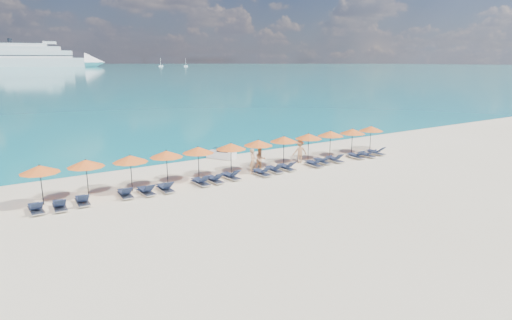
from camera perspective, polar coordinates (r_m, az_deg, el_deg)
ground at (r=26.58m, az=3.55°, el=-3.75°), size 1400.00×1400.00×0.00m
cruise_ship at (r=588.46m, az=-26.48°, el=12.05°), size 142.26×59.06×39.35m
sailboat_near at (r=572.00m, az=-9.36°, el=12.30°), size 5.47×1.82×10.03m
sailboat_far at (r=579.67m, az=-12.58°, el=12.18°), size 5.93×1.98×10.87m
jetski at (r=34.48m, az=-4.61°, el=0.76°), size 1.92×2.49×0.84m
beachgoer_a at (r=29.69m, az=-0.43°, el=-0.16°), size 0.76×0.73×1.76m
beachgoer_b at (r=30.38m, az=0.59°, el=0.05°), size 0.87×0.59×1.67m
beachgoer_c at (r=33.05m, az=5.86°, el=1.14°), size 1.25×0.85×1.77m
umbrella_0 at (r=25.74m, az=-26.89°, el=-1.09°), size 2.10×2.10×2.28m
umbrella_1 at (r=26.11m, az=-21.75°, el=-0.41°), size 2.10×2.10×2.28m
umbrella_2 at (r=26.45m, az=-16.42°, el=0.16°), size 2.10×2.10×2.28m
umbrella_3 at (r=27.26m, az=-11.86°, el=0.80°), size 2.10×2.10×2.28m
umbrella_4 at (r=28.13m, az=-7.73°, el=1.34°), size 2.10×2.10×2.28m
umbrella_5 at (r=29.12m, az=-3.36°, el=1.84°), size 2.10×2.10×2.28m
umbrella_6 at (r=30.31m, az=0.30°, el=2.31°), size 2.10×2.10×2.28m
umbrella_7 at (r=31.81m, az=3.74°, el=2.80°), size 2.10×2.10×2.28m
umbrella_8 at (r=33.21m, az=7.03°, el=3.17°), size 2.10×2.10×2.28m
umbrella_9 at (r=34.69m, az=9.91°, el=3.50°), size 2.10×2.10×2.28m
umbrella_10 at (r=36.16m, az=12.75°, el=3.76°), size 2.10×2.10×2.28m
umbrella_11 at (r=38.00m, az=15.10°, el=4.07°), size 2.10×2.10×2.28m
lounger_0 at (r=25.05m, az=-27.29°, el=-5.74°), size 0.69×1.72×0.66m
lounger_1 at (r=25.00m, az=-24.72°, el=-5.51°), size 0.71×1.73×0.66m
lounger_2 at (r=25.36m, az=-22.14°, el=-5.01°), size 0.71×1.73×0.66m
lounger_3 at (r=25.85m, az=-17.04°, el=-4.26°), size 0.71×1.73×0.66m
lounger_4 at (r=26.02m, az=-14.44°, el=-3.98°), size 0.72×1.73×0.66m
lounger_5 at (r=26.37m, az=-12.00°, el=-3.62°), size 0.63×1.70×0.66m
lounger_6 at (r=27.31m, az=-7.38°, el=-2.86°), size 0.70×1.73×0.66m
lounger_7 at (r=27.75m, az=-5.59°, el=-2.55°), size 0.69×1.72×0.66m
lounger_8 at (r=28.46m, az=-3.39°, el=-2.11°), size 0.77×1.75×0.66m
lounger_9 at (r=29.31m, az=0.75°, el=-1.64°), size 0.69×1.73×0.66m
lounger_10 at (r=30.16m, az=2.44°, el=-1.22°), size 0.66×1.72×0.66m
lounger_11 at (r=30.79m, az=4.08°, el=-0.94°), size 0.63×1.70×0.66m
lounger_12 at (r=32.10m, az=7.72°, el=-0.45°), size 0.69×1.72×0.66m
lounger_13 at (r=33.09m, az=8.81°, el=-0.08°), size 0.68×1.72×0.66m
lounger_14 at (r=33.76m, az=10.44°, el=0.13°), size 0.73×1.74×0.66m
lounger_15 at (r=35.37m, az=13.15°, el=0.59°), size 0.69×1.72×0.66m
lounger_16 at (r=36.03m, az=14.51°, el=0.74°), size 0.76×1.75×0.66m
lounger_17 at (r=37.13m, az=15.69°, el=1.03°), size 0.77×1.75×0.66m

